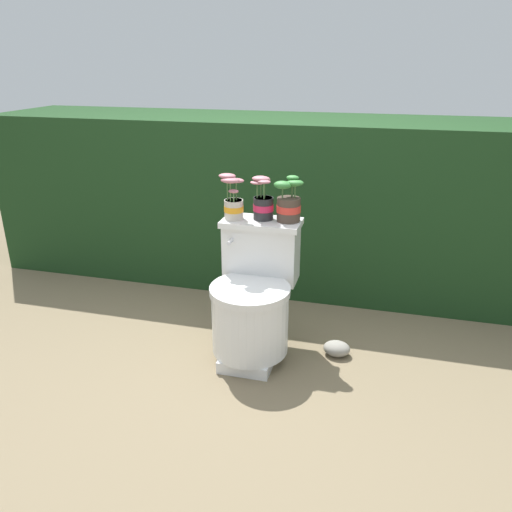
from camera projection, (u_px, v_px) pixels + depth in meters
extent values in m
plane|color=#75664C|center=(242.00, 358.00, 2.62)|extent=(12.00, 12.00, 0.00)
cube|color=#193819|center=(286.00, 201.00, 3.42)|extent=(4.03, 0.78, 1.11)
cube|color=silver|center=(251.00, 353.00, 2.60)|extent=(0.26, 0.34, 0.06)
cylinder|color=silver|center=(250.00, 321.00, 2.53)|extent=(0.39, 0.39, 0.32)
cylinder|color=silver|center=(250.00, 290.00, 2.47)|extent=(0.40, 0.40, 0.04)
cube|color=silver|center=(261.00, 253.00, 2.63)|extent=(0.38, 0.18, 0.30)
cube|color=silver|center=(262.00, 223.00, 2.57)|extent=(0.41, 0.21, 0.03)
cylinder|color=silver|center=(230.00, 242.00, 2.52)|extent=(0.02, 0.05, 0.02)
cylinder|color=beige|center=(234.00, 210.00, 2.56)|extent=(0.10, 0.10, 0.10)
cylinder|color=orange|center=(234.00, 209.00, 2.56)|extent=(0.10, 0.10, 0.03)
cylinder|color=#332319|center=(234.00, 201.00, 2.55)|extent=(0.09, 0.09, 0.01)
cylinder|color=#4C753D|center=(230.00, 192.00, 2.50)|extent=(0.01, 0.01, 0.10)
ellipsoid|color=#B26B75|center=(230.00, 180.00, 2.48)|extent=(0.10, 0.07, 0.03)
cylinder|color=#4C753D|center=(236.00, 191.00, 2.53)|extent=(0.01, 0.01, 0.09)
ellipsoid|color=#B26B75|center=(236.00, 181.00, 2.51)|extent=(0.08, 0.06, 0.02)
cylinder|color=#4C753D|center=(234.00, 197.00, 2.50)|extent=(0.01, 0.01, 0.05)
ellipsoid|color=#B26B75|center=(234.00, 191.00, 2.49)|extent=(0.05, 0.04, 0.02)
cylinder|color=#4C753D|center=(227.00, 189.00, 2.51)|extent=(0.01, 0.01, 0.12)
ellipsoid|color=#B26B75|center=(227.00, 176.00, 2.49)|extent=(0.09, 0.06, 0.03)
cylinder|color=#262628|center=(263.00, 208.00, 2.56)|extent=(0.10, 0.10, 0.11)
cylinder|color=#D1234C|center=(263.00, 207.00, 2.56)|extent=(0.11, 0.11, 0.03)
cylinder|color=#332319|center=(263.00, 199.00, 2.54)|extent=(0.09, 0.09, 0.01)
cylinder|color=#4C753D|center=(261.00, 189.00, 2.53)|extent=(0.01, 0.01, 0.09)
ellipsoid|color=#B26B75|center=(261.00, 179.00, 2.51)|extent=(0.09, 0.06, 0.03)
cylinder|color=#4C753D|center=(264.00, 191.00, 2.50)|extent=(0.01, 0.01, 0.08)
ellipsoid|color=#B26B75|center=(264.00, 182.00, 2.48)|extent=(0.07, 0.05, 0.02)
cylinder|color=#4C753D|center=(257.00, 191.00, 2.52)|extent=(0.01, 0.01, 0.07)
ellipsoid|color=#B26B75|center=(257.00, 183.00, 2.50)|extent=(0.07, 0.05, 0.02)
cylinder|color=#4C753D|center=(264.00, 189.00, 2.54)|extent=(0.01, 0.01, 0.08)
ellipsoid|color=#B26B75|center=(265.00, 180.00, 2.52)|extent=(0.06, 0.04, 0.02)
cylinder|color=#47382D|center=(289.00, 210.00, 2.53)|extent=(0.12, 0.12, 0.12)
cylinder|color=red|center=(289.00, 208.00, 2.53)|extent=(0.12, 0.12, 0.04)
cylinder|color=#332319|center=(289.00, 199.00, 2.51)|extent=(0.11, 0.11, 0.01)
cylinder|color=#4C753D|center=(292.00, 188.00, 2.51)|extent=(0.01, 0.01, 0.09)
ellipsoid|color=#387F38|center=(293.00, 178.00, 2.49)|extent=(0.06, 0.04, 0.02)
cylinder|color=#4C753D|center=(292.00, 191.00, 2.52)|extent=(0.01, 0.01, 0.06)
ellipsoid|color=#387F38|center=(292.00, 184.00, 2.51)|extent=(0.09, 0.06, 0.03)
cylinder|color=#4C753D|center=(283.00, 193.00, 2.50)|extent=(0.01, 0.01, 0.05)
ellipsoid|color=#387F38|center=(283.00, 185.00, 2.48)|extent=(0.09, 0.06, 0.04)
cylinder|color=#4C753D|center=(295.00, 191.00, 2.50)|extent=(0.01, 0.01, 0.07)
ellipsoid|color=#387F38|center=(295.00, 183.00, 2.48)|extent=(0.09, 0.06, 0.03)
ellipsoid|color=gray|center=(337.00, 348.00, 2.63)|extent=(0.14, 0.11, 0.08)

